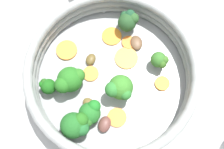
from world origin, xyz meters
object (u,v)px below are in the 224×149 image
(carrot_slice_1, at_px, (67,50))
(carrot_slice_5, at_px, (126,58))
(skillet, at_px, (112,78))
(broccoli_floret_6, at_px, (90,114))
(broccoli_floret_1, at_px, (76,125))
(broccoli_floret_4, at_px, (120,88))
(carrot_slice_6, at_px, (129,42))
(mushroom_piece_2, at_px, (136,43))
(carrot_slice_0, at_px, (117,117))
(carrot_slice_4, at_px, (112,36))
(broccoli_floret_3, at_px, (70,80))
(carrot_slice_2, at_px, (162,82))
(mushroom_piece_3, at_px, (91,59))
(mushroom_piece_1, at_px, (89,104))
(broccoli_floret_0, at_px, (128,21))
(carrot_slice_3, at_px, (91,73))
(broccoli_floret_2, at_px, (48,86))
(mushroom_piece_0, at_px, (107,125))
(broccoli_floret_5, at_px, (160,60))

(carrot_slice_1, relative_size, carrot_slice_5, 0.91)
(skillet, distance_m, broccoli_floret_6, 0.09)
(broccoli_floret_1, height_order, broccoli_floret_4, same)
(carrot_slice_6, distance_m, mushroom_piece_2, 0.02)
(skillet, distance_m, carrot_slice_0, 0.08)
(carrot_slice_4, bearing_deg, skillet, 8.69)
(skillet, height_order, carrot_slice_0, carrot_slice_0)
(carrot_slice_0, height_order, broccoli_floret_3, broccoli_floret_3)
(carrot_slice_6, xyz_separation_m, broccoli_floret_4, (0.11, -0.00, 0.03))
(carrot_slice_2, xyz_separation_m, mushroom_piece_3, (-0.03, -0.15, 0.00))
(broccoli_floret_6, xyz_separation_m, mushroom_piece_1, (-0.02, -0.01, -0.02))
(carrot_slice_2, height_order, broccoli_floret_0, broccoli_floret_0)
(carrot_slice_1, distance_m, carrot_slice_2, 0.20)
(carrot_slice_3, xyz_separation_m, mushroom_piece_3, (-0.03, -0.00, 0.00))
(broccoli_floret_1, height_order, broccoli_floret_2, broccoli_floret_1)
(carrot_slice_0, relative_size, carrot_slice_3, 1.15)
(broccoli_floret_2, xyz_separation_m, mushroom_piece_3, (-0.07, 0.07, -0.02))
(carrot_slice_0, xyz_separation_m, broccoli_floret_4, (-0.05, -0.00, 0.03))
(carrot_slice_4, xyz_separation_m, carrot_slice_6, (0.01, 0.04, 0.00))
(carrot_slice_3, height_order, mushroom_piece_2, mushroom_piece_2)
(mushroom_piece_0, height_order, mushroom_piece_2, mushroom_piece_0)
(carrot_slice_0, height_order, carrot_slice_6, same)
(carrot_slice_3, relative_size, broccoli_floret_1, 0.59)
(broccoli_floret_1, height_order, mushroom_piece_2, broccoli_floret_1)
(broccoli_floret_6, distance_m, mushroom_piece_0, 0.04)
(carrot_slice_3, distance_m, broccoli_floret_0, 0.13)
(broccoli_floret_1, relative_size, mushroom_piece_0, 1.76)
(skillet, bearing_deg, broccoli_floret_0, 171.85)
(carrot_slice_3, distance_m, broccoli_floret_3, 0.05)
(carrot_slice_3, xyz_separation_m, carrot_slice_5, (-0.04, 0.07, -0.00))
(carrot_slice_2, relative_size, broccoli_floret_2, 0.80)
(carrot_slice_3, distance_m, carrot_slice_5, 0.08)
(broccoli_floret_1, bearing_deg, broccoli_floret_0, 163.48)
(carrot_slice_1, xyz_separation_m, carrot_slice_5, (-0.00, 0.12, -0.00))
(carrot_slice_2, height_order, broccoli_floret_1, broccoli_floret_1)
(broccoli_floret_1, relative_size, mushroom_piece_3, 2.16)
(carrot_slice_2, bearing_deg, mushroom_piece_1, -64.71)
(carrot_slice_2, distance_m, broccoli_floret_0, 0.14)
(broccoli_floret_4, distance_m, mushroom_piece_1, 0.07)
(skillet, height_order, broccoli_floret_6, broccoli_floret_6)
(broccoli_floret_3, distance_m, mushroom_piece_1, 0.06)
(carrot_slice_0, relative_size, carrot_slice_4, 0.89)
(carrot_slice_2, xyz_separation_m, mushroom_piece_2, (-0.08, -0.06, 0.00))
(broccoli_floret_4, bearing_deg, carrot_slice_1, -121.34)
(broccoli_floret_0, bearing_deg, broccoli_floret_5, 43.59)
(broccoli_floret_1, distance_m, broccoli_floret_4, 0.10)
(carrot_slice_1, relative_size, carrot_slice_6, 1.48)
(carrot_slice_1, bearing_deg, mushroom_piece_0, 37.11)
(carrot_slice_3, xyz_separation_m, mushroom_piece_1, (0.06, 0.01, 0.00))
(broccoli_floret_0, distance_m, broccoli_floret_2, 0.20)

